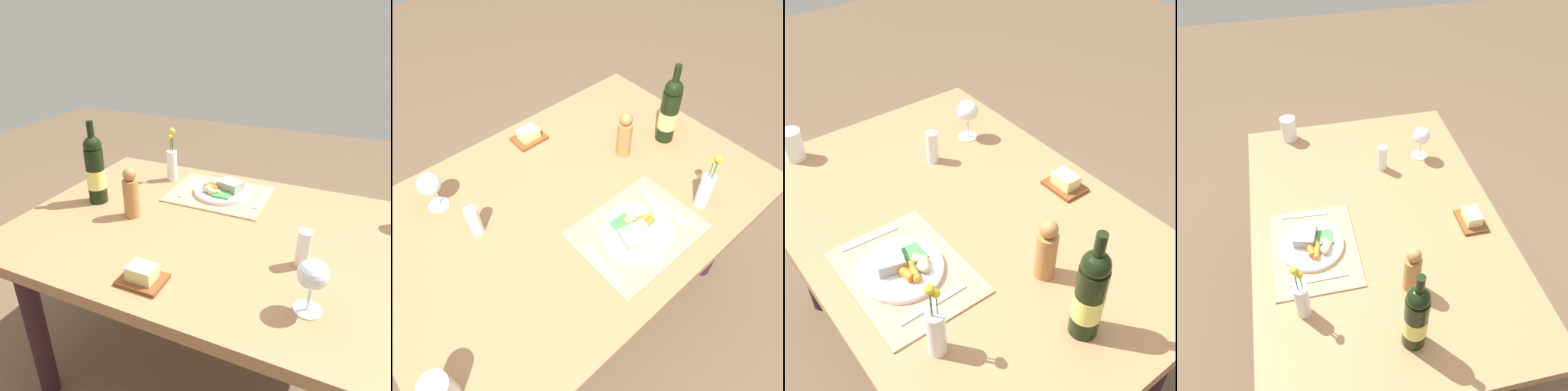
# 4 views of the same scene
# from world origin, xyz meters

# --- Properties ---
(ground_plane) EXTENTS (8.00, 8.00, 0.00)m
(ground_plane) POSITION_xyz_m (0.00, 0.00, 0.00)
(ground_plane) COLOR brown
(dining_table) EXTENTS (1.41, 0.97, 0.73)m
(dining_table) POSITION_xyz_m (0.00, 0.00, 0.63)
(dining_table) COLOR #9C6F47
(dining_table) RESTS_ON ground_plane
(placemat) EXTENTS (0.40, 0.31, 0.01)m
(placemat) POSITION_xyz_m (0.09, -0.25, 0.73)
(placemat) COLOR tan
(placemat) RESTS_ON dining_table
(dinner_plate) EXTENTS (0.24, 0.24, 0.05)m
(dinner_plate) POSITION_xyz_m (0.07, -0.26, 0.75)
(dinner_plate) COLOR silver
(dinner_plate) RESTS_ON placemat
(fork) EXTENTS (0.03, 0.18, 0.00)m
(fork) POSITION_xyz_m (-0.09, -0.27, 0.74)
(fork) COLOR silver
(fork) RESTS_ON placemat
(knife) EXTENTS (0.02, 0.20, 0.00)m
(knife) POSITION_xyz_m (0.23, -0.26, 0.74)
(knife) COLOR silver
(knife) RESTS_ON placemat
(flower_vase) EXTENTS (0.05, 0.05, 0.24)m
(flower_vase) POSITION_xyz_m (0.34, -0.32, 0.82)
(flower_vase) COLOR silver
(flower_vase) RESTS_ON dining_table
(wine_glass) EXTENTS (0.08, 0.08, 0.15)m
(wine_glass) POSITION_xyz_m (-0.36, 0.29, 0.84)
(wine_glass) COLOR white
(wine_glass) RESTS_ON dining_table
(pepper_mill) EXTENTS (0.06, 0.06, 0.19)m
(pepper_mill) POSITION_xyz_m (0.32, 0.05, 0.82)
(pepper_mill) COLOR #AB743F
(pepper_mill) RESTS_ON dining_table
(salt_shaker) EXTENTS (0.04, 0.04, 0.12)m
(salt_shaker) POSITION_xyz_m (-0.31, 0.10, 0.79)
(salt_shaker) COLOR white
(salt_shaker) RESTS_ON dining_table
(wine_bottle) EXTENTS (0.07, 0.07, 0.33)m
(wine_bottle) POSITION_xyz_m (0.51, -0.00, 0.87)
(wine_bottle) COLOR black
(wine_bottle) RESTS_ON dining_table
(water_tumbler) EXTENTS (0.07, 0.07, 0.11)m
(water_tumbler) POSITION_xyz_m (-0.62, -0.29, 0.78)
(water_tumbler) COLOR silver
(water_tumbler) RESTS_ON dining_table
(butter_dish) EXTENTS (0.13, 0.10, 0.05)m
(butter_dish) POSITION_xyz_m (0.08, 0.36, 0.75)
(butter_dish) COLOR brown
(butter_dish) RESTS_ON dining_table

